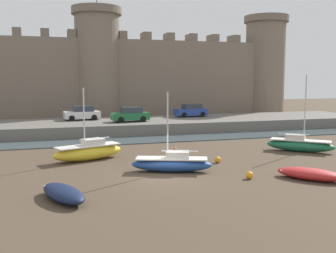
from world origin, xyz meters
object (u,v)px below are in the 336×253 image
object	(u,v)px
sailboat_midflat_right	(89,151)
car_quay_centre_east	(82,113)
rowboat_foreground_right	(63,193)
mooring_buoy_mid_mud	(218,160)
car_quay_east	(191,110)
sailboat_near_channel_right	(300,145)
car_quay_centre_west	(130,115)
mooring_buoy_near_channel	(249,175)
sailboat_midflat_centre	(172,163)
rowboat_foreground_centre	(310,174)
mooring_buoy_near_shore	(175,150)

from	to	relation	value
sailboat_midflat_right	car_quay_centre_east	world-z (taller)	sailboat_midflat_right
rowboat_foreground_right	mooring_buoy_mid_mud	distance (m)	12.42
car_quay_centre_east	car_quay_east	size ratio (longest dim) A/B	1.00
sailboat_near_channel_right	rowboat_foreground_right	world-z (taller)	sailboat_near_channel_right
mooring_buoy_mid_mud	car_quay_centre_west	xyz separation A→B (m)	(-2.88, 17.58, 1.80)
mooring_buoy_mid_mud	rowboat_foreground_right	bearing A→B (deg)	-151.70
rowboat_foreground_right	mooring_buoy_mid_mud	bearing A→B (deg)	28.30
mooring_buoy_near_channel	sailboat_midflat_centre	bearing A→B (deg)	141.53
car_quay_centre_west	sailboat_near_channel_right	bearing A→B (deg)	-53.95
car_quay_east	rowboat_foreground_right	bearing A→B (deg)	-121.51
sailboat_near_channel_right	mooring_buoy_mid_mud	distance (m)	8.63
sailboat_midflat_centre	rowboat_foreground_right	bearing A→B (deg)	-148.62
sailboat_midflat_right	mooring_buoy_mid_mud	bearing A→B (deg)	-22.61
sailboat_midflat_right	car_quay_centre_west	bearing A→B (deg)	66.88
rowboat_foreground_centre	mooring_buoy_near_channel	size ratio (longest dim) A/B	8.73
sailboat_midflat_centre	sailboat_midflat_right	xyz separation A→B (m)	(-4.86, 5.30, 0.10)
sailboat_midflat_right	car_quay_centre_east	distance (m)	17.37
rowboat_foreground_right	mooring_buoy_near_shore	distance (m)	14.17
mooring_buoy_near_shore	car_quay_centre_east	world-z (taller)	car_quay_centre_east
mooring_buoy_mid_mud	car_quay_centre_east	xyz separation A→B (m)	(-7.91, 20.96, 1.80)
car_quay_centre_west	rowboat_foreground_right	bearing A→B (deg)	-108.96
sailboat_midflat_centre	car_quay_east	world-z (taller)	sailboat_midflat_centre
sailboat_midflat_centre	mooring_buoy_mid_mud	world-z (taller)	sailboat_midflat_centre
mooring_buoy_near_channel	mooring_buoy_near_shore	world-z (taller)	mooring_buoy_near_channel
mooring_buoy_mid_mud	car_quay_centre_east	world-z (taller)	car_quay_centre_east
sailboat_near_channel_right	rowboat_foreground_right	distance (m)	20.89
mooring_buoy_mid_mud	car_quay_centre_east	size ratio (longest dim) A/B	0.11
mooring_buoy_near_shore	car_quay_centre_west	size ratio (longest dim) A/B	0.09
sailboat_near_channel_right	car_quay_centre_west	bearing A→B (deg)	126.05
sailboat_midflat_centre	car_quay_centre_east	xyz separation A→B (m)	(-3.96, 22.59, 1.49)
car_quay_centre_west	car_quay_centre_east	size ratio (longest dim) A/B	1.00
rowboat_foreground_right	rowboat_foreground_centre	xyz separation A→B (m)	(14.33, -0.06, -0.02)
sailboat_near_channel_right	mooring_buoy_near_shore	bearing A→B (deg)	164.97
sailboat_midflat_right	mooring_buoy_near_channel	distance (m)	12.18
mooring_buoy_near_shore	car_quay_centre_west	world-z (taller)	car_quay_centre_west
sailboat_midflat_right	mooring_buoy_near_channel	bearing A→B (deg)	-43.76
sailboat_near_channel_right	car_quay_centre_east	bearing A→B (deg)	130.84
sailboat_midflat_centre	mooring_buoy_near_shore	world-z (taller)	sailboat_midflat_centre
rowboat_foreground_centre	car_quay_east	bearing A→B (deg)	85.30
mooring_buoy_near_channel	car_quay_centre_west	xyz separation A→B (m)	(-2.85, 22.32, 1.80)
sailboat_midflat_centre	mooring_buoy_near_channel	world-z (taller)	sailboat_midflat_centre
rowboat_foreground_centre	rowboat_foreground_right	bearing A→B (deg)	179.76
sailboat_midflat_centre	car_quay_centre_east	bearing A→B (deg)	99.94
rowboat_foreground_right	rowboat_foreground_centre	size ratio (longest dim) A/B	1.01
sailboat_midflat_right	mooring_buoy_near_shore	distance (m)	7.25
sailboat_midflat_centre	sailboat_midflat_right	size ratio (longest dim) A/B	0.96
sailboat_midflat_centre	rowboat_foreground_centre	size ratio (longest dim) A/B	1.34
rowboat_foreground_centre	mooring_buoy_near_shore	size ratio (longest dim) A/B	11.15
mooring_buoy_mid_mud	car_quay_east	size ratio (longest dim) A/B	0.11
mooring_buoy_near_shore	car_quay_east	xyz separation A→B (m)	(7.30, 16.28, 1.85)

